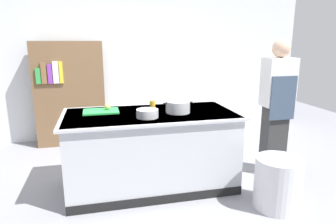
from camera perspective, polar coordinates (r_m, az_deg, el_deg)
The scene contains 11 objects.
ground_plane at distance 3.71m, azimuth -3.14°, elevation -13.81°, with size 10.00×10.00×0.00m, color gray.
back_wall at distance 5.38m, azimuth -7.42°, elevation 11.28°, with size 6.40×0.12×3.00m, color silver.
counter_island at distance 3.52m, azimuth -3.24°, elevation -7.07°, with size 1.98×0.98×0.90m.
cutting_board at distance 3.51m, azimuth -12.74°, elevation 0.13°, with size 0.40×0.28×0.02m, color green.
onion at distance 3.53m, azimuth -11.55°, elevation 1.03°, with size 0.07×0.07×0.07m, color tan.
stock_pot at distance 3.39m, azimuth 1.91°, elevation 1.00°, with size 0.34×0.28×0.13m.
mixing_bowl at distance 3.19m, azimuth -3.99°, elevation -0.26°, with size 0.24×0.24×0.09m, color #B7BABF.
juice_cup at distance 3.59m, azimuth -2.99°, elevation 1.42°, with size 0.07×0.07×0.10m, color yellow.
trash_bin at distance 3.35m, azimuth 20.33°, elevation -12.69°, with size 0.48×0.48×0.54m, color silver.
person_chef at distance 3.99m, azimuth 20.15°, elevation 1.31°, with size 0.38×0.25×1.72m.
bookshelf at distance 5.14m, azimuth -18.29°, elevation 3.33°, with size 1.10×0.31×1.70m.
Camera 1 is at (-0.57, -3.25, 1.70)m, focal length 31.72 mm.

